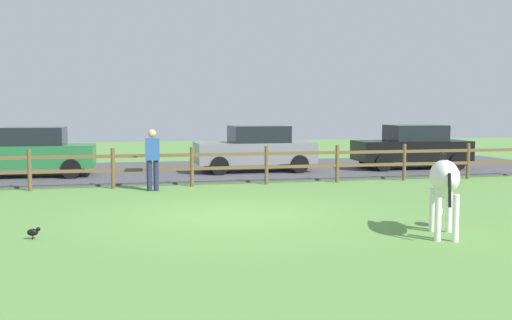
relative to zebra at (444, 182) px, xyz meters
name	(u,v)px	position (x,y,z in m)	size (l,w,h in m)	color
ground_plane	(231,216)	(-3.19, 2.73, -0.93)	(60.00, 60.00, 0.00)	#5B8C42
parking_asphalt	(183,171)	(-3.19, 12.03, -0.90)	(28.00, 7.40, 0.05)	#47474C
paddock_fence	(192,164)	(-3.38, 7.73, -0.28)	(21.72, 0.11, 1.11)	brown
zebra	(444,182)	(0.00, 0.00, 0.00)	(1.01, 1.83, 1.41)	white
crow_on_grass	(33,232)	(-6.83, 1.22, -0.80)	(0.21, 0.10, 0.20)	black
parked_car_green	(30,151)	(-8.09, 10.97, -0.08)	(4.06, 2.00, 1.56)	#236B38
parked_car_grey	(255,148)	(-0.82, 10.93, -0.08)	(4.01, 1.90, 1.56)	slate
parked_car_black	(412,146)	(4.90, 10.75, -0.08)	(4.09, 2.07, 1.56)	black
visitor_near_fence	(152,157)	(-4.52, 7.01, -0.02)	(0.39, 0.27, 1.64)	#232847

